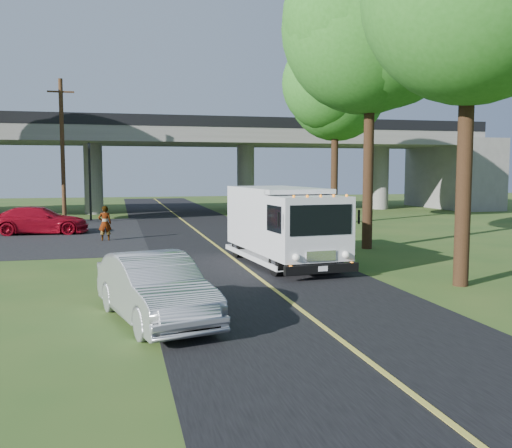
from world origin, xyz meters
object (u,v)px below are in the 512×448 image
object	(u,v)px
traffic_signal	(90,173)
utility_pole	(63,151)
pedestrian	(105,223)
tree_right_far	(340,90)
step_van	(283,223)
silver_sedan	(155,288)
tree_right_mid	(377,20)
red_sedan	(39,220)

from	to	relation	value
traffic_signal	utility_pole	size ratio (longest dim) A/B	0.58
utility_pole	pedestrian	xyz separation A→B (m)	(2.65, -9.51, -3.75)
traffic_signal	tree_right_far	bearing A→B (deg)	-22.07
step_van	silver_sedan	xyz separation A→B (m)	(-4.95, -6.72, -0.74)
tree_right_far	step_van	size ratio (longest dim) A/B	1.63
traffic_signal	tree_right_mid	world-z (taller)	tree_right_mid
tree_right_mid	silver_sedan	size ratio (longest dim) A/B	2.79
utility_pole	red_sedan	bearing A→B (deg)	-97.94
step_van	silver_sedan	distance (m)	8.38
tree_right_far	pedestrian	bearing A→B (deg)	-159.18
tree_right_far	silver_sedan	distance (m)	25.45
tree_right_far	red_sedan	world-z (taller)	tree_right_far
silver_sedan	red_sedan	bearing A→B (deg)	89.88
tree_right_far	silver_sedan	bearing A→B (deg)	-121.45
traffic_signal	red_sedan	world-z (taller)	traffic_signal
tree_right_far	silver_sedan	size ratio (longest dim) A/B	2.40
pedestrian	step_van	bearing A→B (deg)	121.87
tree_right_mid	red_sedan	distance (m)	19.62
red_sedan	silver_sedan	bearing A→B (deg)	-162.96
utility_pole	silver_sedan	bearing A→B (deg)	-80.82
utility_pole	silver_sedan	world-z (taller)	utility_pole
utility_pole	red_sedan	world-z (taller)	utility_pole
traffic_signal	pedestrian	xyz separation A→B (m)	(1.15, -11.51, -2.35)
silver_sedan	pedestrian	distance (m)	15.45
red_sedan	silver_sedan	xyz separation A→B (m)	(4.81, -19.24, 0.03)
traffic_signal	pedestrian	distance (m)	11.80
pedestrian	tree_right_mid	bearing A→B (deg)	149.09
red_sedan	traffic_signal	bearing A→B (deg)	-13.64
red_sedan	pedestrian	size ratio (longest dim) A/B	2.96
utility_pole	step_van	size ratio (longest dim) A/B	1.33
tree_right_mid	pedestrian	world-z (taller)	tree_right_mid
traffic_signal	red_sedan	bearing A→B (deg)	-106.64
utility_pole	tree_right_mid	size ratio (longest dim) A/B	0.71
traffic_signal	tree_right_far	xyz separation A→B (m)	(15.21, -6.16, 5.10)
silver_sedan	step_van	bearing A→B (deg)	39.44
traffic_signal	red_sedan	size ratio (longest dim) A/B	1.04
traffic_signal	step_van	bearing A→B (deg)	-69.68
traffic_signal	step_van	distance (m)	21.59
tree_right_mid	step_van	xyz separation A→B (m)	(-4.93, -3.02, -8.11)
pedestrian	utility_pole	bearing A→B (deg)	-78.65
utility_pole	tree_right_far	bearing A→B (deg)	-14.00
step_van	red_sedan	bearing A→B (deg)	122.44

